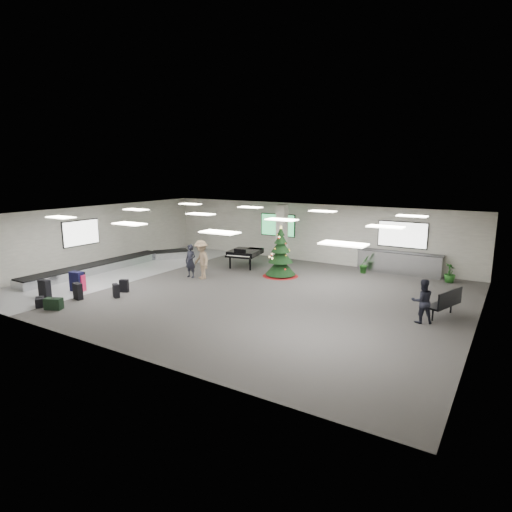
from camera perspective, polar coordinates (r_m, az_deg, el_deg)
The scene contains 21 objects.
ground at distance 18.24m, azimuth -2.24°, elevation -4.59°, with size 18.00×18.00×0.00m, color #363331.
room_envelope at distance 18.50m, azimuth -2.12°, elevation 3.03°, with size 18.02×14.02×3.21m.
baggage_carousel at distance 23.32m, azimuth -18.55°, elevation -1.09°, with size 2.28×9.71×0.43m.
service_counter at distance 22.16m, azimuth 18.53°, elevation -0.84°, with size 4.05×0.65×1.08m.
suitcase_0 at distance 19.09m, azimuth -26.35°, elevation -3.94°, with size 0.49×0.30×0.74m.
suitcase_1 at distance 18.32m, azimuth -22.67°, elevation -4.35°, with size 0.45×0.29×0.67m.
pink_suitcase at distance 19.51m, azimuth -22.43°, elevation -3.34°, with size 0.48×0.33×0.72m.
suitcase_3 at distance 18.74m, azimuth -17.18°, elevation -3.82°, with size 0.41×0.33×0.55m.
navy_suitcase at distance 19.52m, azimuth -22.79°, elevation -3.15°, with size 0.58×0.39×0.86m.
green_duffel at distance 17.43m, azimuth -25.38°, elevation -5.77°, with size 0.70×0.54×0.44m.
suitcase_7 at distance 18.08m, azimuth -18.16°, elevation -4.41°, with size 0.43×0.35×0.57m.
suitcase_8 at distance 20.48m, azimuth -22.35°, elevation -2.79°, with size 0.43×0.27×0.63m.
black_duffel at distance 18.03m, azimuth -26.87°, elevation -5.49°, with size 0.58×0.52×0.35m.
christmas_tree at distance 20.48m, azimuth 3.29°, elevation -0.37°, with size 1.73×1.73×2.47m.
grand_piano at distance 22.38m, azimuth -1.55°, elevation 0.41°, with size 1.73×2.08×1.06m.
bench at distance 16.22m, azimuth 24.03°, elevation -5.57°, with size 1.03×1.67×1.00m.
traveler_a at distance 20.45m, azimuth -8.72°, elevation -0.66°, with size 0.58×0.38×1.58m, color black.
traveler_b at distance 20.10m, azimuth -7.29°, elevation -0.48°, with size 1.18×0.68×1.83m, color #987A5E.
traveler_bench at distance 15.30m, azimuth 21.29°, elevation -5.62°, with size 0.73×0.57×1.50m, color black.
potted_plant_left at distance 21.80m, azimuth 14.23°, elevation -1.05°, with size 0.49×0.40×0.90m, color #173F14.
potted_plant_right at distance 21.28m, azimuth 24.44°, elevation -2.06°, with size 0.50×0.50×0.89m, color #173F14.
Camera 1 is at (9.84, -14.51, 5.04)m, focal length 30.00 mm.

